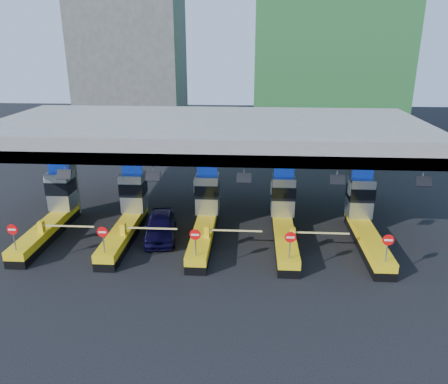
{
  "coord_description": "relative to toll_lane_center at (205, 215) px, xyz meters",
  "views": [
    {
      "loc": [
        2.9,
        -25.48,
        11.97
      ],
      "look_at": [
        1.22,
        0.0,
        3.05
      ],
      "focal_mm": 35.0,
      "sensor_mm": 36.0,
      "label": 1
    }
  ],
  "objects": [
    {
      "name": "toll_lane_far_left",
      "position": [
        -10.0,
        0.0,
        0.0
      ],
      "size": [
        4.43,
        8.0,
        4.16
      ],
      "color": "black",
      "rests_on": "ground"
    },
    {
      "name": "bg_building_scaffold",
      "position": [
        12.0,
        31.72,
        12.6
      ],
      "size": [
        18.0,
        12.0,
        28.0
      ],
      "primitive_type": "cube",
      "color": "#1E5926",
      "rests_on": "ground"
    },
    {
      "name": "toll_canopy",
      "position": [
        -0.0,
        2.59,
        4.74
      ],
      "size": [
        28.0,
        12.09,
        7.0
      ],
      "color": "slate",
      "rests_on": "ground"
    },
    {
      "name": "van",
      "position": [
        -2.79,
        -0.66,
        -0.59
      ],
      "size": [
        2.58,
        4.98,
        1.62
      ],
      "primitive_type": "imported",
      "rotation": [
        0.0,
        0.0,
        0.14
      ],
      "color": "black",
      "rests_on": "ground"
    },
    {
      "name": "toll_lane_right",
      "position": [
        5.0,
        0.0,
        0.0
      ],
      "size": [
        4.43,
        8.0,
        4.16
      ],
      "color": "black",
      "rests_on": "ground"
    },
    {
      "name": "bg_building_concrete",
      "position": [
        -14.0,
        35.72,
        7.6
      ],
      "size": [
        14.0,
        10.0,
        18.0
      ],
      "primitive_type": "cube",
      "color": "#4C4C49",
      "rests_on": "ground"
    },
    {
      "name": "ground",
      "position": [
        -0.0,
        -0.28,
        -1.4
      ],
      "size": [
        120.0,
        120.0,
        0.0
      ],
      "primitive_type": "plane",
      "color": "black",
      "rests_on": "ground"
    },
    {
      "name": "toll_lane_far_right",
      "position": [
        10.0,
        0.0,
        0.0
      ],
      "size": [
        4.43,
        8.0,
        4.16
      ],
      "color": "black",
      "rests_on": "ground"
    },
    {
      "name": "toll_lane_left",
      "position": [
        -5.0,
        0.0,
        0.0
      ],
      "size": [
        4.43,
        8.0,
        4.16
      ],
      "color": "black",
      "rests_on": "ground"
    },
    {
      "name": "toll_lane_center",
      "position": [
        0.0,
        0.0,
        0.0
      ],
      "size": [
        4.43,
        8.0,
        4.16
      ],
      "color": "black",
      "rests_on": "ground"
    }
  ]
}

